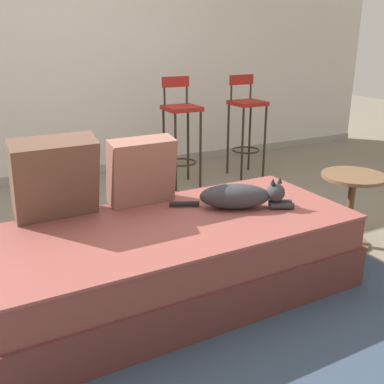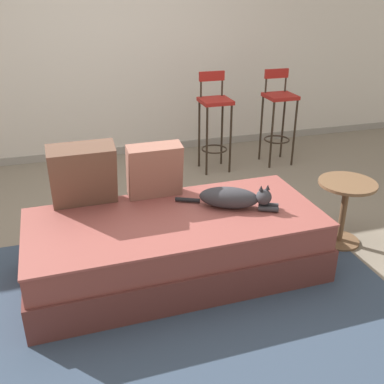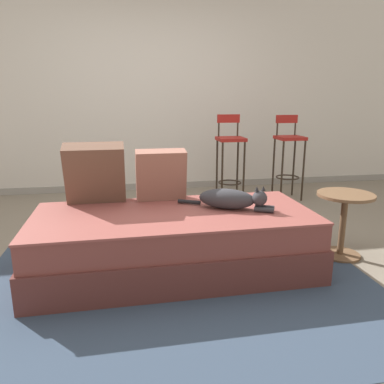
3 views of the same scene
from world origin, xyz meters
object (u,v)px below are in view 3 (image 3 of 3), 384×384
Objects in this scene: couch at (174,241)px; side_table at (344,216)px; cat at (231,199)px; bar_stool_near_window at (230,151)px; throw_pillow_corner at (95,173)px; throw_pillow_middle at (161,175)px; bar_stool_by_doorway at (289,150)px.

side_table is (1.37, 0.03, 0.11)m from couch.
bar_stool_near_window reaches higher than cat.
throw_pillow_corner is at bearing 170.52° from side_table.
throw_pillow_middle is 2.26m from bar_stool_by_doorway.
throw_pillow_corner is 1.16× the size of throw_pillow_middle.
bar_stool_by_doorway is (1.25, 1.80, 0.09)m from cat.
couch is 4.99× the size of throw_pillow_middle.
bar_stool_near_window reaches higher than throw_pillow_corner.
cat is 0.96m from side_table.
throw_pillow_corner is at bearing -178.91° from throw_pillow_middle.
cat is 1.29× the size of side_table.
couch is 3.02× the size of cat.
side_table reaches higher than couch.
side_table is at bearing 1.09° from couch.
couch is at bearing -116.89° from bar_stool_near_window.
bar_stool_near_window is 1.01× the size of bar_stool_by_doorway.
throw_pillow_middle is at bearing 166.87° from side_table.
couch is 0.81m from throw_pillow_corner.
throw_pillow_corner is at bearing -135.45° from bar_stool_near_window.
side_table is at bearing -13.13° from throw_pillow_middle.
couch is 0.56m from throw_pillow_middle.
bar_stool_by_doorway is at bearing 39.98° from throw_pillow_middle.
throw_pillow_corner reaches higher than side_table.
bar_stool_by_doorway is 1.83m from side_table.
throw_pillow_corner is at bearing -146.89° from bar_stool_by_doorway.
cat is (1.00, -0.33, -0.16)m from throw_pillow_corner.
cat is (0.43, 0.02, 0.30)m from couch.
throw_pillow_middle is 0.78× the size of side_table.
throw_pillow_corner is 1.06m from cat.
side_table is (1.43, -0.33, -0.32)m from throw_pillow_middle.
bar_stool_near_window reaches higher than bar_stool_by_doorway.
side_table is at bearing -75.85° from bar_stool_near_window.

